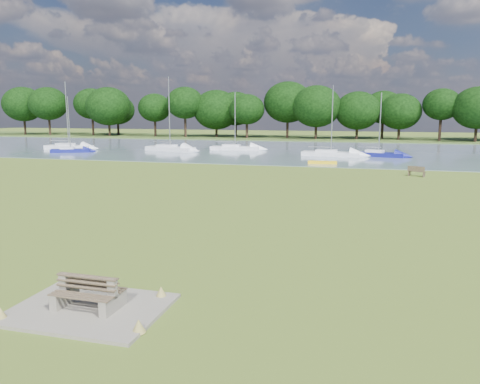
% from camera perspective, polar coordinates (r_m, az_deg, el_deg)
% --- Properties ---
extents(ground, '(220.00, 220.00, 0.00)m').
position_cam_1_polar(ground, '(26.46, -1.20, -2.24)').
color(ground, olive).
extents(river, '(220.00, 40.00, 0.10)m').
position_cam_1_polar(river, '(67.44, 8.98, 4.99)').
color(river, slate).
rests_on(river, ground).
extents(far_bank, '(220.00, 20.00, 0.40)m').
position_cam_1_polar(far_bank, '(97.25, 10.96, 6.38)').
color(far_bank, '#4C6626').
rests_on(far_bank, ground).
extents(concrete_pad, '(4.20, 3.20, 0.10)m').
position_cam_1_polar(concrete_pad, '(14.17, -17.90, -13.41)').
color(concrete_pad, gray).
rests_on(concrete_pad, ground).
extents(bench_pair, '(1.87, 1.12, 1.00)m').
position_cam_1_polar(bench_pair, '(14.00, -18.00, -11.69)').
color(bench_pair, gray).
rests_on(bench_pair, concrete_pad).
extents(riverbank_bench, '(1.50, 1.01, 0.90)m').
position_cam_1_polar(riverbank_bench, '(42.83, 20.71, 2.37)').
color(riverbank_bench, brown).
rests_on(riverbank_bench, ground).
extents(kayak, '(3.07, 0.97, 0.30)m').
position_cam_1_polar(kayak, '(50.25, 10.01, 3.58)').
color(kayak, yellow).
rests_on(kayak, river).
extents(tree_line, '(124.49, 8.99, 10.88)m').
position_cam_1_polar(tree_line, '(94.32, 5.10, 10.35)').
color(tree_line, black).
rests_on(tree_line, far_bank).
extents(sailboat_0, '(6.23, 2.97, 7.70)m').
position_cam_1_polar(sailboat_0, '(59.70, 16.47, 4.61)').
color(sailboat_0, navy).
rests_on(sailboat_0, river).
extents(sailboat_1, '(7.71, 3.89, 10.14)m').
position_cam_1_polar(sailboat_1, '(66.54, -8.57, 5.44)').
color(sailboat_1, white).
rests_on(sailboat_1, river).
extents(sailboat_2, '(7.28, 2.61, 8.62)m').
position_cam_1_polar(sailboat_2, '(59.29, 10.95, 4.77)').
color(sailboat_2, white).
rests_on(sailboat_2, river).
extents(sailboat_4, '(7.14, 2.45, 8.17)m').
position_cam_1_polar(sailboat_4, '(67.32, -0.67, 5.55)').
color(sailboat_4, white).
rests_on(sailboat_4, river).
extents(sailboat_5, '(7.10, 2.46, 9.69)m').
position_cam_1_polar(sailboat_5, '(73.20, -20.20, 5.34)').
color(sailboat_5, white).
rests_on(sailboat_5, river).
extents(sailboat_6, '(5.23, 3.41, 7.44)m').
position_cam_1_polar(sailboat_6, '(67.36, -20.01, 4.93)').
color(sailboat_6, navy).
rests_on(sailboat_6, river).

